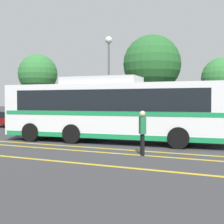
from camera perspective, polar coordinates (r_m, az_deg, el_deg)
name	(u,v)px	position (r m, az deg, el deg)	size (l,w,h in m)	color
ground_plane	(123,142)	(16.81, 2.03, -5.48)	(220.00, 220.00, 0.00)	#38383A
lane_strip_0	(93,148)	(14.72, -3.58, -6.51)	(0.20, 31.80, 0.01)	gold
lane_strip_1	(81,151)	(13.82, -5.65, -7.07)	(0.20, 31.80, 0.01)	gold
lane_strip_2	(48,160)	(11.80, -11.69, -8.63)	(0.20, 31.80, 0.01)	gold
curb_strip	(148,131)	(22.47, 6.64, -3.45)	(39.80, 0.36, 0.15)	#99999E
transit_bus	(112,109)	(16.55, -0.05, 0.54)	(12.26, 3.51, 3.47)	white
parked_car_0	(16,119)	(27.45, -17.17, -1.30)	(4.83, 2.28, 1.34)	maroon
parked_car_1	(62,120)	(24.06, -9.05, -1.52)	(4.11, 2.26, 1.48)	#4C3823
pedestrian_1	(142,130)	(12.53, 5.59, -3.27)	(0.40, 0.47, 1.79)	black
street_lamp	(109,60)	(24.59, -0.60, 9.47)	(0.56, 0.56, 7.25)	#59595E
tree_0	(222,79)	(23.34, 19.55, 5.78)	(2.94, 2.94, 5.28)	#513823
tree_2	(38,74)	(29.80, -13.40, 6.76)	(3.60, 3.60, 6.54)	#513823
tree_3	(152,64)	(26.63, 7.32, 8.68)	(4.84, 4.84, 7.75)	#513823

